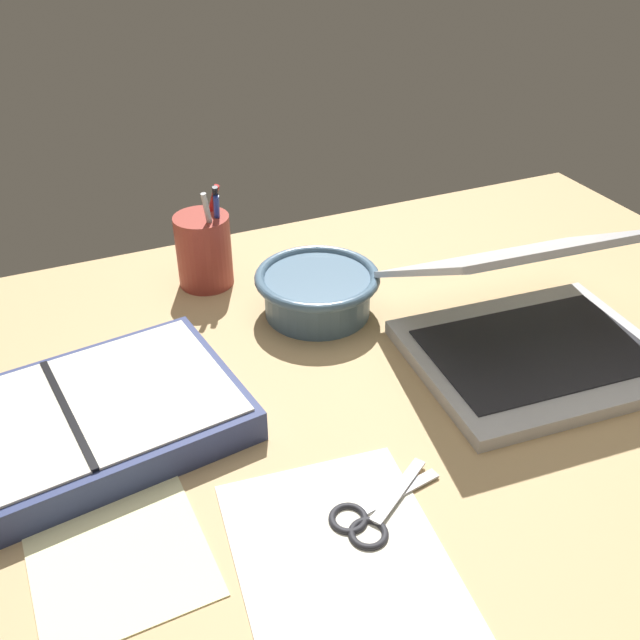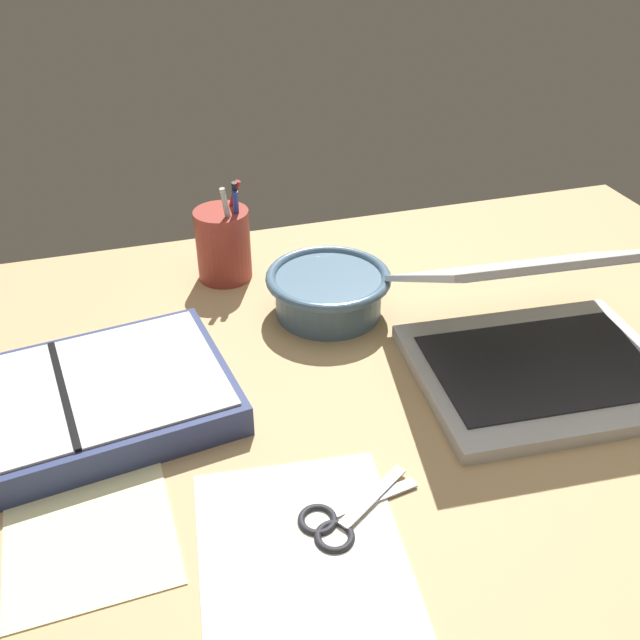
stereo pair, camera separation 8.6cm
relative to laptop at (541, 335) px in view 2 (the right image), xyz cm
name	(u,v)px [view 2 (the right image)]	position (x,y,z in cm)	size (l,w,h in cm)	color
desk_top	(347,423)	(-25.35, -1.80, -6.06)	(140.00, 100.00, 2.00)	tan
laptop	(541,335)	(0.00, 0.00, 0.00)	(32.75, 31.84, 18.99)	silver
bowl	(328,291)	(-20.86, 19.98, -1.53)	(17.29, 17.29, 6.33)	slate
pen_cup	(224,244)	(-32.73, 34.15, 0.49)	(8.07, 8.07, 15.82)	#9E382D
planner	(67,406)	(-55.89, 6.76, -3.00)	(39.28, 27.30, 4.31)	navy
scissors	(338,520)	(-31.21, -16.29, -4.72)	(12.97, 8.59, 0.80)	#B7B7BC
paper_sheet_front	(305,567)	(-35.72, -20.40, -4.98)	(18.95, 26.38, 0.16)	silver
paper_sheet_beside_planner	(88,517)	(-54.37, -8.66, -4.98)	(15.60, 21.47, 0.16)	#F4EFB2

